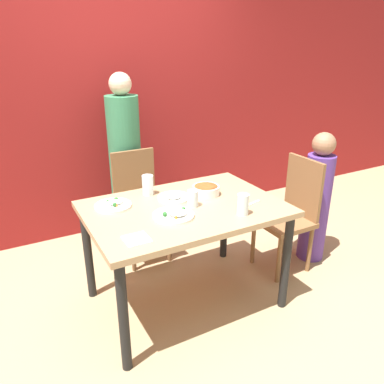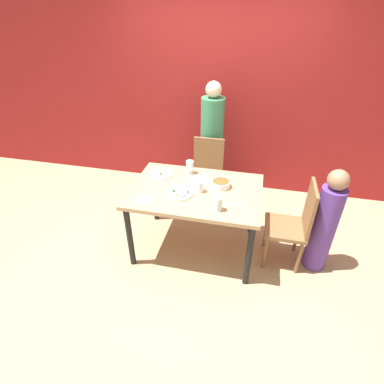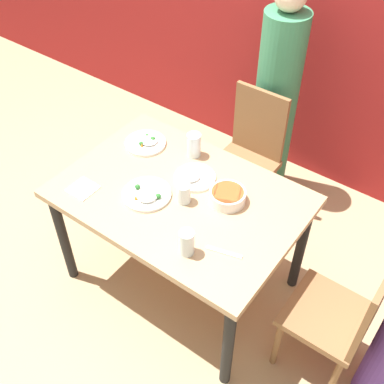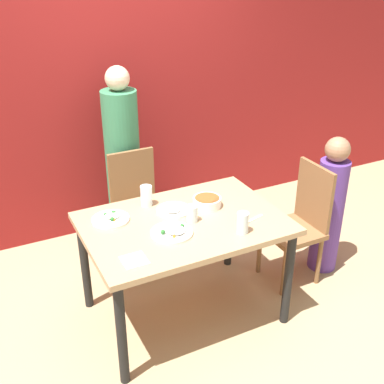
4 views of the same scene
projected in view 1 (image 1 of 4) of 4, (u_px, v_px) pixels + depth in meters
ground_plane at (185, 300)px, 2.81m from camera, size 10.00×10.00×0.00m
wall_back at (111, 94)px, 3.52m from camera, size 10.00×0.06×2.70m
dining_table at (185, 218)px, 2.56m from camera, size 1.31×0.91×0.77m
chair_adult_spot at (140, 202)px, 3.26m from camera, size 0.40×0.40×0.94m
chair_child_spot at (291, 212)px, 3.08m from camera, size 0.40×0.40×0.94m
person_adult at (126, 167)px, 3.43m from camera, size 0.29×0.29×1.57m
person_child at (316, 201)px, 3.19m from camera, size 0.23×0.23×1.14m
bowl_curry at (206, 190)px, 2.71m from camera, size 0.19×0.19×0.07m
plate_rice_adult at (113, 205)px, 2.51m from camera, size 0.25×0.25×0.05m
plate_rice_child at (174, 197)px, 2.63m from camera, size 0.23×0.23×0.05m
plate_noodles at (174, 215)px, 2.36m from camera, size 0.27×0.27×0.05m
glass_water_tall at (193, 199)px, 2.50m from camera, size 0.07×0.07×0.11m
glass_water_short at (148, 185)px, 2.69m from camera, size 0.08×0.08×0.15m
glass_water_center at (243, 205)px, 2.38m from camera, size 0.07×0.07×0.14m
napkin_folded at (137, 239)px, 2.09m from camera, size 0.14×0.14×0.01m
fork_steel at (251, 204)px, 2.55m from camera, size 0.18×0.07×0.01m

